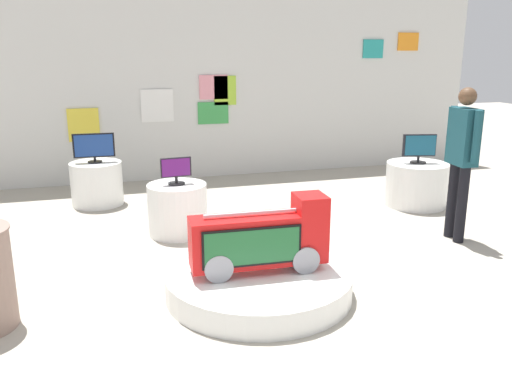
{
  "coord_description": "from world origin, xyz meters",
  "views": [
    {
      "loc": [
        -1.32,
        -4.11,
        2.18
      ],
      "look_at": [
        0.17,
        1.06,
        0.74
      ],
      "focal_mm": 37.31,
      "sensor_mm": 36.0,
      "label": 1
    }
  ],
  "objects_px": {
    "main_display_pedestal": "(259,282)",
    "novelty_firetruck_tv": "(261,241)",
    "tv_on_left_rear": "(176,170)",
    "tv_on_center_rear": "(94,147)",
    "shopper_browsing_near_truck": "(462,152)",
    "display_pedestal_center_rear": "(97,183)",
    "display_pedestal_left_rear": "(178,209)",
    "tv_on_right_rear": "(419,148)",
    "display_pedestal_right_rear": "(416,184)"
  },
  "relations": [
    {
      "from": "tv_on_right_rear",
      "to": "main_display_pedestal",
      "type": "bearing_deg",
      "value": -144.29
    },
    {
      "from": "tv_on_center_rear",
      "to": "shopper_browsing_near_truck",
      "type": "bearing_deg",
      "value": -33.62
    },
    {
      "from": "tv_on_left_rear",
      "to": "main_display_pedestal",
      "type": "bearing_deg",
      "value": -75.7
    },
    {
      "from": "display_pedestal_center_rear",
      "to": "tv_on_right_rear",
      "type": "height_order",
      "value": "tv_on_right_rear"
    },
    {
      "from": "display_pedestal_left_rear",
      "to": "display_pedestal_right_rear",
      "type": "distance_m",
      "value": 3.48
    },
    {
      "from": "tv_on_center_rear",
      "to": "shopper_browsing_near_truck",
      "type": "relative_size",
      "value": 0.32
    },
    {
      "from": "display_pedestal_center_rear",
      "to": "tv_on_center_rear",
      "type": "xyz_separation_m",
      "value": [
        0.0,
        -0.0,
        0.54
      ]
    },
    {
      "from": "main_display_pedestal",
      "to": "tv_on_left_rear",
      "type": "xyz_separation_m",
      "value": [
        -0.48,
        1.87,
        0.68
      ]
    },
    {
      "from": "display_pedestal_right_rear",
      "to": "tv_on_right_rear",
      "type": "distance_m",
      "value": 0.53
    },
    {
      "from": "display_pedestal_left_rear",
      "to": "main_display_pedestal",
      "type": "bearing_deg",
      "value": -75.74
    },
    {
      "from": "display_pedestal_right_rear",
      "to": "tv_on_right_rear",
      "type": "xyz_separation_m",
      "value": [
        0.0,
        -0.0,
        0.53
      ]
    },
    {
      "from": "main_display_pedestal",
      "to": "display_pedestal_right_rear",
      "type": "xyz_separation_m",
      "value": [
        2.99,
        2.16,
        0.2
      ]
    },
    {
      "from": "tv_on_right_rear",
      "to": "shopper_browsing_near_truck",
      "type": "bearing_deg",
      "value": -104.18
    },
    {
      "from": "main_display_pedestal",
      "to": "tv_on_left_rear",
      "type": "relative_size",
      "value": 4.64
    },
    {
      "from": "main_display_pedestal",
      "to": "tv_on_right_rear",
      "type": "distance_m",
      "value": 3.76
    },
    {
      "from": "tv_on_left_rear",
      "to": "tv_on_center_rear",
      "type": "distance_m",
      "value": 1.86
    },
    {
      "from": "main_display_pedestal",
      "to": "tv_on_center_rear",
      "type": "xyz_separation_m",
      "value": [
        -1.42,
        3.47,
        0.73
      ]
    },
    {
      "from": "display_pedestal_right_rear",
      "to": "display_pedestal_left_rear",
      "type": "bearing_deg",
      "value": -175.4
    },
    {
      "from": "novelty_firetruck_tv",
      "to": "display_pedestal_left_rear",
      "type": "height_order",
      "value": "novelty_firetruck_tv"
    },
    {
      "from": "novelty_firetruck_tv",
      "to": "shopper_browsing_near_truck",
      "type": "height_order",
      "value": "shopper_browsing_near_truck"
    },
    {
      "from": "display_pedestal_left_rear",
      "to": "display_pedestal_center_rear",
      "type": "distance_m",
      "value": 1.86
    },
    {
      "from": "display_pedestal_right_rear",
      "to": "shopper_browsing_near_truck",
      "type": "xyz_separation_m",
      "value": [
        -0.35,
        -1.39,
        0.74
      ]
    },
    {
      "from": "display_pedestal_center_rear",
      "to": "tv_on_right_rear",
      "type": "distance_m",
      "value": 4.64
    },
    {
      "from": "display_pedestal_right_rear",
      "to": "tv_on_left_rear",
      "type": "bearing_deg",
      "value": -175.34
    },
    {
      "from": "main_display_pedestal",
      "to": "novelty_firetruck_tv",
      "type": "relative_size",
      "value": 1.37
    },
    {
      "from": "display_pedestal_center_rear",
      "to": "tv_on_right_rear",
      "type": "xyz_separation_m",
      "value": [
        4.41,
        -1.32,
        0.53
      ]
    },
    {
      "from": "novelty_firetruck_tv",
      "to": "display_pedestal_right_rear",
      "type": "height_order",
      "value": "novelty_firetruck_tv"
    },
    {
      "from": "display_pedestal_center_rear",
      "to": "shopper_browsing_near_truck",
      "type": "distance_m",
      "value": 4.94
    },
    {
      "from": "tv_on_center_rear",
      "to": "display_pedestal_center_rear",
      "type": "bearing_deg",
      "value": 91.64
    },
    {
      "from": "main_display_pedestal",
      "to": "shopper_browsing_near_truck",
      "type": "xyz_separation_m",
      "value": [
        2.64,
        0.77,
        0.93
      ]
    },
    {
      "from": "novelty_firetruck_tv",
      "to": "display_pedestal_right_rear",
      "type": "distance_m",
      "value": 3.68
    },
    {
      "from": "display_pedestal_left_rear",
      "to": "tv_on_right_rear",
      "type": "bearing_deg",
      "value": 4.53
    },
    {
      "from": "novelty_firetruck_tv",
      "to": "tv_on_center_rear",
      "type": "bearing_deg",
      "value": 112.54
    },
    {
      "from": "tv_on_left_rear",
      "to": "tv_on_center_rear",
      "type": "xyz_separation_m",
      "value": [
        -0.94,
        1.6,
        0.05
      ]
    },
    {
      "from": "tv_on_left_rear",
      "to": "tv_on_center_rear",
      "type": "height_order",
      "value": "tv_on_center_rear"
    },
    {
      "from": "display_pedestal_left_rear",
      "to": "tv_on_left_rear",
      "type": "bearing_deg",
      "value": -94.95
    },
    {
      "from": "novelty_firetruck_tv",
      "to": "tv_on_left_rear",
      "type": "bearing_deg",
      "value": 104.89
    },
    {
      "from": "display_pedestal_left_rear",
      "to": "shopper_browsing_near_truck",
      "type": "height_order",
      "value": "shopper_browsing_near_truck"
    },
    {
      "from": "display_pedestal_left_rear",
      "to": "display_pedestal_center_rear",
      "type": "height_order",
      "value": "same"
    },
    {
      "from": "novelty_firetruck_tv",
      "to": "shopper_browsing_near_truck",
      "type": "distance_m",
      "value": 2.78
    },
    {
      "from": "main_display_pedestal",
      "to": "display_pedestal_center_rear",
      "type": "bearing_deg",
      "value": 112.24
    },
    {
      "from": "novelty_firetruck_tv",
      "to": "display_pedestal_center_rear",
      "type": "bearing_deg",
      "value": 112.52
    },
    {
      "from": "tv_on_left_rear",
      "to": "shopper_browsing_near_truck",
      "type": "height_order",
      "value": "shopper_browsing_near_truck"
    },
    {
      "from": "novelty_firetruck_tv",
      "to": "tv_on_right_rear",
      "type": "distance_m",
      "value": 3.69
    },
    {
      "from": "tv_on_left_rear",
      "to": "display_pedestal_center_rear",
      "type": "bearing_deg",
      "value": 120.5
    },
    {
      "from": "tv_on_center_rear",
      "to": "tv_on_right_rear",
      "type": "relative_size",
      "value": 1.23
    },
    {
      "from": "novelty_firetruck_tv",
      "to": "display_pedestal_left_rear",
      "type": "relative_size",
      "value": 1.75
    },
    {
      "from": "display_pedestal_center_rear",
      "to": "tv_on_center_rear",
      "type": "distance_m",
      "value": 0.54
    },
    {
      "from": "main_display_pedestal",
      "to": "novelty_firetruck_tv",
      "type": "xyz_separation_m",
      "value": [
        0.02,
        -0.01,
        0.4
      ]
    },
    {
      "from": "display_pedestal_left_rear",
      "to": "shopper_browsing_near_truck",
      "type": "distance_m",
      "value": 3.39
    }
  ]
}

